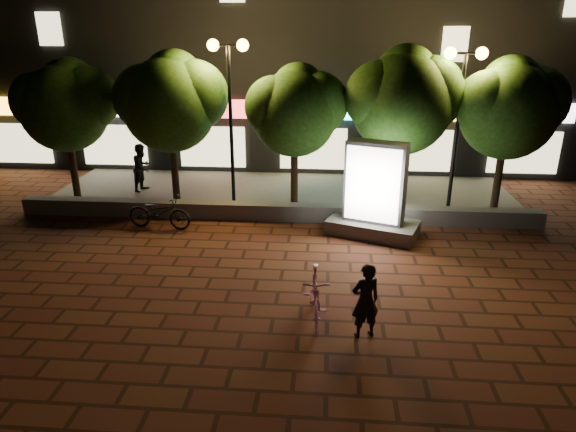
# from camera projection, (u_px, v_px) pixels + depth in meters

# --- Properties ---
(ground) EXTENTS (80.00, 80.00, 0.00)m
(ground) POSITION_uv_depth(u_px,v_px,m) (257.00, 279.00, 12.11)
(ground) COLOR #542D1A
(ground) RESTS_ON ground
(retaining_wall) EXTENTS (16.00, 0.45, 0.50)m
(retaining_wall) POSITION_uv_depth(u_px,v_px,m) (275.00, 212.00, 15.75)
(retaining_wall) COLOR slate
(retaining_wall) RESTS_ON ground
(sidewalk) EXTENTS (16.00, 5.00, 0.08)m
(sidewalk) POSITION_uv_depth(u_px,v_px,m) (282.00, 193.00, 18.16)
(sidewalk) COLOR slate
(sidewalk) RESTS_ON ground
(building_block) EXTENTS (28.00, 8.12, 11.30)m
(building_block) POSITION_uv_depth(u_px,v_px,m) (295.00, 40.00, 22.46)
(building_block) COLOR black
(building_block) RESTS_ON ground
(tree_far_left) EXTENTS (3.36, 2.80, 4.63)m
(tree_far_left) POSITION_uv_depth(u_px,v_px,m) (66.00, 102.00, 16.56)
(tree_far_left) COLOR black
(tree_far_left) RESTS_ON sidewalk
(tree_left) EXTENTS (3.60, 3.00, 4.89)m
(tree_left) POSITION_uv_depth(u_px,v_px,m) (171.00, 99.00, 16.25)
(tree_left) COLOR black
(tree_left) RESTS_ON sidewalk
(tree_mid) EXTENTS (3.24, 2.70, 4.50)m
(tree_mid) POSITION_uv_depth(u_px,v_px,m) (296.00, 108.00, 16.03)
(tree_mid) COLOR black
(tree_mid) RESTS_ON sidewalk
(tree_right) EXTENTS (3.72, 3.10, 5.07)m
(tree_right) POSITION_uv_depth(u_px,v_px,m) (404.00, 97.00, 15.65)
(tree_right) COLOR black
(tree_right) RESTS_ON sidewalk
(tree_far_right) EXTENTS (3.48, 2.90, 4.76)m
(tree_far_right) POSITION_uv_depth(u_px,v_px,m) (510.00, 105.00, 15.48)
(tree_far_right) COLOR black
(tree_far_right) RESTS_ON sidewalk
(street_lamp_left) EXTENTS (1.26, 0.36, 5.18)m
(street_lamp_left) POSITION_uv_depth(u_px,v_px,m) (229.00, 81.00, 15.65)
(street_lamp_left) COLOR black
(street_lamp_left) RESTS_ON sidewalk
(street_lamp_right) EXTENTS (1.26, 0.36, 4.98)m
(street_lamp_right) POSITION_uv_depth(u_px,v_px,m) (462.00, 88.00, 15.17)
(street_lamp_right) COLOR black
(street_lamp_right) RESTS_ON sidewalk
(ad_kiosk) EXTENTS (2.77, 2.03, 2.71)m
(ad_kiosk) POSITION_uv_depth(u_px,v_px,m) (374.00, 198.00, 14.32)
(ad_kiosk) COLOR slate
(ad_kiosk) RESTS_ON ground
(scooter_pink) EXTENTS (0.62, 1.83, 1.08)m
(scooter_pink) POSITION_uv_depth(u_px,v_px,m) (315.00, 296.00, 10.29)
(scooter_pink) COLOR #EC91CF
(scooter_pink) RESTS_ON ground
(rider) EXTENTS (0.66, 0.54, 1.54)m
(rider) POSITION_uv_depth(u_px,v_px,m) (365.00, 301.00, 9.66)
(rider) COLOR black
(rider) RESTS_ON ground
(scooter_parked) EXTENTS (1.98, 0.88, 1.00)m
(scooter_parked) POSITION_uv_depth(u_px,v_px,m) (159.00, 212.00, 14.98)
(scooter_parked) COLOR black
(scooter_parked) RESTS_ON ground
(pedestrian) EXTENTS (0.83, 0.96, 1.69)m
(pedestrian) POSITION_uv_depth(u_px,v_px,m) (142.00, 167.00, 18.05)
(pedestrian) COLOR black
(pedestrian) RESTS_ON sidewalk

